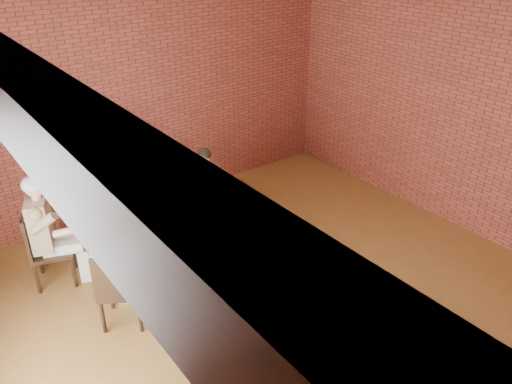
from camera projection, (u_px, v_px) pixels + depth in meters
floor at (295, 324)px, 5.46m from camera, size 7.00×7.00×0.00m
wall_back at (140, 97)px, 7.15m from camera, size 7.00×0.00×7.00m
wall_right at (492, 117)px, 6.39m from camera, size 0.00×7.00×7.00m
dining_table at (137, 230)px, 6.17m from camera, size 1.26×1.26×0.75m
chair_a at (208, 199)px, 6.95m from camera, size 0.46×0.46×0.90m
diner_a at (203, 192)px, 6.83m from camera, size 0.68×0.59×1.27m
chair_b at (93, 199)px, 6.97m from camera, size 0.42×0.42×0.89m
diner_b at (94, 192)px, 6.86m from camera, size 0.53×0.63×1.25m
chair_c at (42, 245)px, 5.88m from camera, size 0.60×0.60×0.98m
diner_c at (48, 231)px, 5.82m from camera, size 0.87×0.79×1.42m
chair_d at (119, 287)px, 5.21m from camera, size 0.62×0.62×0.96m
diner_d at (119, 269)px, 5.21m from camera, size 0.84×0.87×1.37m
chair_e at (219, 253)px, 5.80m from camera, size 0.55×0.55×0.91m
diner_e at (213, 241)px, 5.76m from camera, size 0.74×0.78×1.28m
plate_a at (150, 198)px, 6.44m from camera, size 0.26×0.26×0.01m
plate_b at (127, 197)px, 6.46m from camera, size 0.26×0.26×0.01m
plate_c at (100, 222)px, 5.90m from camera, size 0.26×0.26×0.01m
plate_d at (160, 226)px, 5.83m from camera, size 0.26×0.26×0.01m
glass_a at (154, 204)px, 6.16m from camera, size 0.07×0.07×0.14m
glass_b at (140, 202)px, 6.20m from camera, size 0.07×0.07×0.14m
glass_c at (105, 205)px, 6.15m from camera, size 0.07×0.07×0.14m
glass_d at (116, 210)px, 6.02m from camera, size 0.07×0.07×0.14m
glass_e at (120, 222)px, 5.78m from camera, size 0.07×0.07×0.14m
glass_f at (143, 226)px, 5.71m from camera, size 0.07×0.07×0.14m
glass_g at (149, 215)px, 5.93m from camera, size 0.07×0.07×0.14m
glass_h at (165, 209)px, 6.04m from camera, size 0.07×0.07×0.14m
smartphone at (170, 211)px, 6.14m from camera, size 0.12×0.16×0.01m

